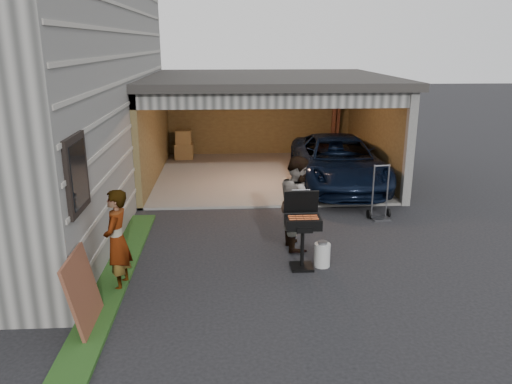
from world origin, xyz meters
TOP-DOWN VIEW (x-y plane):
  - ground at (0.00, 0.00)m, footprint 80.00×80.00m
  - groundcover_strip at (-2.25, -1.00)m, footprint 0.50×8.00m
  - garage at (0.76, 6.79)m, footprint 6.80×6.30m
  - minivan at (2.60, 5.20)m, footprint 2.30×4.75m
  - woman at (-2.10, -0.36)m, footprint 0.45×0.63m
  - man at (0.95, 1.17)m, footprint 0.75×0.92m
  - bbq_grill at (0.90, 0.23)m, footprint 0.60×0.53m
  - propane_tank at (1.26, 0.26)m, footprint 0.35×0.35m
  - plywood_panel at (-2.34, -1.50)m, footprint 0.27×0.97m
  - hand_truck at (3.00, 2.62)m, footprint 0.53×0.42m

SIDE VIEW (x-z plane):
  - ground at x=0.00m, z-range 0.00..0.00m
  - groundcover_strip at x=-2.25m, z-range 0.00..0.06m
  - propane_tank at x=1.26m, z-range 0.00..0.42m
  - hand_truck at x=3.00m, z-range -0.38..0.85m
  - plywood_panel at x=-2.34m, z-range 0.00..1.07m
  - minivan at x=2.60m, z-range 0.00..1.30m
  - bbq_grill at x=0.90m, z-range 0.13..1.46m
  - woman at x=-2.10m, z-range 0.00..1.63m
  - man at x=0.95m, z-range 0.00..1.78m
  - garage at x=0.76m, z-range 0.42..3.32m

